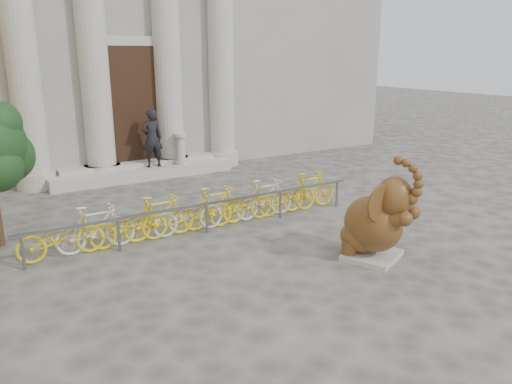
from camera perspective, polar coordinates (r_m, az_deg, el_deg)
ground at (r=9.06m, az=7.69°, el=-10.70°), size 80.00×80.00×0.00m
entrance_steps at (r=16.91m, az=-12.81°, el=2.24°), size 6.00×1.20×0.36m
elephant_statue at (r=10.15m, az=13.54°, el=-3.32°), size 1.46×1.69×2.13m
bike_rack at (r=11.60m, az=-6.27°, el=-1.99°), size 8.12×0.53×1.00m
pedestrian at (r=16.62m, az=-11.80°, el=6.02°), size 0.70×0.47×1.89m
balustrade_post at (r=16.94m, az=-8.58°, el=4.75°), size 0.42×0.42×1.03m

